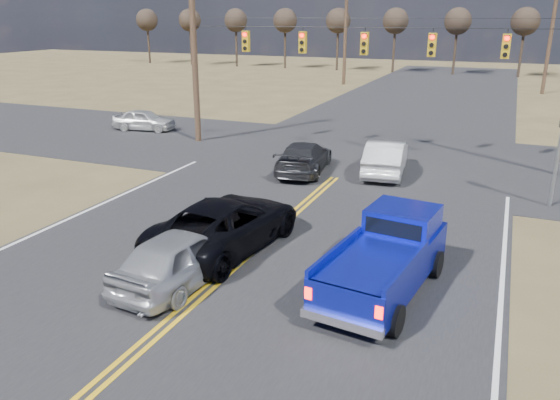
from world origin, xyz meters
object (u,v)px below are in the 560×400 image
at_px(black_suv, 226,224).
at_px(white_car_queue, 386,157).
at_px(cross_car_west, 144,120).
at_px(pickup_truck, 386,258).
at_px(silver_suv, 182,256).
at_px(dgrey_car_queue, 304,157).

bearing_deg(black_suv, white_car_queue, -98.41).
xyz_separation_m(black_suv, cross_car_west, (-12.70, 13.52, -0.13)).
xyz_separation_m(pickup_truck, silver_suv, (-4.89, -1.51, -0.18)).
distance_m(black_suv, dgrey_car_queue, 8.64).
bearing_deg(pickup_truck, silver_suv, -155.26).
height_order(dgrey_car_queue, cross_car_west, dgrey_car_queue).
relative_size(pickup_truck, cross_car_west, 1.40).
height_order(pickup_truck, white_car_queue, pickup_truck).
bearing_deg(black_suv, silver_suv, 96.62).
xyz_separation_m(silver_suv, black_suv, (-0.00, 2.40, 0.03)).
distance_m(silver_suv, cross_car_west, 20.36).
distance_m(pickup_truck, silver_suv, 5.12).
distance_m(dgrey_car_queue, cross_car_west, 12.91).
distance_m(silver_suv, black_suv, 2.40).
bearing_deg(cross_car_west, silver_suv, -151.11).
bearing_deg(silver_suv, dgrey_car_queue, -80.94).
bearing_deg(black_suv, cross_car_west, -40.18).
relative_size(pickup_truck, silver_suv, 1.21).
distance_m(black_suv, white_car_queue, 10.02).
bearing_deg(pickup_truck, white_car_queue, 109.79).
xyz_separation_m(black_suv, white_car_queue, (2.60, 9.68, -0.02)).
distance_m(pickup_truck, dgrey_car_queue, 11.04).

